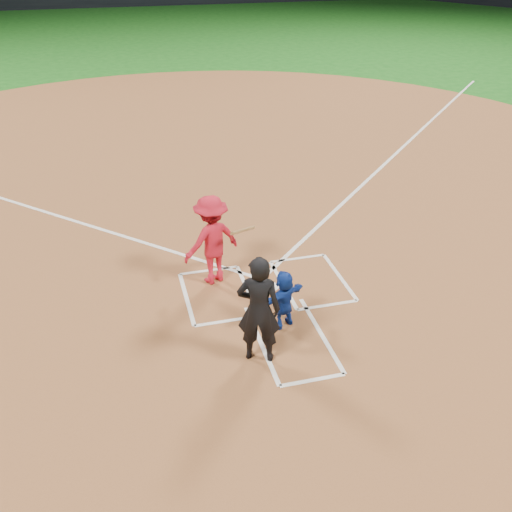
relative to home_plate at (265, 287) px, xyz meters
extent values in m
plane|color=#155616|center=(0.00, 0.00, -0.02)|extent=(120.00, 120.00, 0.00)
cylinder|color=brown|center=(0.00, 6.00, -0.01)|extent=(28.00, 28.00, 0.01)
cylinder|color=white|center=(0.00, 0.00, 0.00)|extent=(0.60, 0.60, 0.02)
imported|color=#123297|center=(-0.03, -1.28, 0.55)|extent=(1.08, 0.72, 1.12)
imported|color=black|center=(-0.68, -2.03, 0.96)|extent=(0.83, 0.69, 1.94)
cube|color=white|center=(-0.98, 0.92, -0.01)|extent=(1.22, 0.08, 0.01)
cube|color=white|center=(-0.98, -0.92, -0.01)|extent=(1.22, 0.08, 0.01)
cube|color=white|center=(-0.37, 0.00, -0.01)|extent=(0.08, 1.83, 0.01)
cube|color=white|center=(-1.59, 0.00, -0.01)|extent=(0.08, 1.83, 0.01)
cube|color=white|center=(0.98, 0.92, -0.01)|extent=(1.22, 0.08, 0.01)
cube|color=white|center=(0.98, -0.92, -0.01)|extent=(1.22, 0.08, 0.01)
cube|color=white|center=(0.37, 0.00, -0.01)|extent=(0.08, 1.83, 0.01)
cube|color=white|center=(1.59, 0.00, -0.01)|extent=(0.08, 1.83, 0.01)
cube|color=white|center=(-0.55, -1.70, -0.01)|extent=(0.08, 2.20, 0.01)
cube|color=white|center=(0.55, -1.70, -0.01)|extent=(0.08, 2.20, 0.01)
cube|color=white|center=(0.00, -2.80, -0.01)|extent=(1.10, 0.08, 0.01)
cube|color=white|center=(7.07, 7.37, -0.01)|extent=(14.21, 14.21, 0.01)
imported|color=red|center=(-0.95, 0.53, 0.92)|extent=(1.36, 1.07, 1.85)
cylinder|color=olive|center=(-0.35, 0.38, 1.13)|extent=(0.65, 0.63, 0.28)
camera|label=1|loc=(-2.62, -9.20, 6.25)|focal=40.00mm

